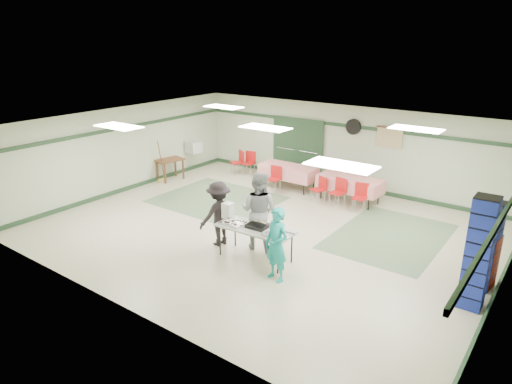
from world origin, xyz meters
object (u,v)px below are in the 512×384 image
Objects in this scene: office_printer at (194,147)px; chair_d at (275,176)px; broom at (161,161)px; chair_c at (361,194)px; dining_table_a at (350,183)px; crate_stack_blue_b at (478,254)px; dining_table_b at (288,171)px; chair_loose_b at (239,160)px; printer_table at (170,162)px; volunteer_teal at (277,245)px; crate_stack_red at (484,261)px; chair_loose_a at (250,161)px; chair_a at (339,189)px; volunteer_dark at (219,214)px; crate_stack_blue_a at (486,246)px; serving_table at (255,230)px; chair_b at (320,187)px; volunteer_grey at (259,211)px.

chair_d is at bearing 7.34° from office_printer.
chair_c is at bearing 24.68° from broom.
dining_table_a is 5.84m from crate_stack_blue_b.
chair_loose_b is (-2.28, 0.28, -0.03)m from dining_table_b.
broom is at bearing -94.35° from printer_table.
crate_stack_blue_b is (3.70, -3.35, 0.58)m from chair_c.
broom is (-0.08, -0.32, 0.10)m from printer_table.
broom is at bearing -84.11° from office_printer.
volunteer_teal is 4.14m from crate_stack_red.
chair_loose_a reaches higher than chair_d.
crate_stack_blue_b is (4.38, -3.35, 0.57)m from chair_a.
chair_c is 0.38× the size of crate_stack_blue_b.
volunteer_teal is 1.81× the size of chair_loose_b.
volunteer_dark is at bearing -78.44° from dining_table_b.
broom reaches higher than chair_loose_b.
chair_c is (-0.22, 4.66, -0.28)m from volunteer_teal.
crate_stack_red is at bearing -20.34° from chair_a.
dining_table_b is 2.23× the size of chair_a.
crate_stack_blue_a is at bearing -44.82° from chair_c.
crate_stack_blue_a is (4.37, 1.67, 0.20)m from serving_table.
chair_loose_b is 9.37m from crate_stack_red.
broom reaches higher than printer_table.
dining_table_a is (0.06, 4.74, -0.14)m from serving_table.
office_printer is (-4.77, 4.15, 0.16)m from volunteer_dark.
volunteer_teal is at bearing -30.88° from serving_table.
chair_loose_b reaches higher than serving_table.
volunteer_teal reaches higher than chair_a.
chair_b is (-0.69, -0.58, -0.09)m from dining_table_a.
crate_stack_red reaches higher than serving_table.
chair_a is 0.46× the size of crate_stack_blue_a.
dining_table_b is (-2.20, -0.00, -0.00)m from dining_table_a.
volunteer_grey is 1.68× the size of crate_stack_red.
volunteer_teal is 1.42× the size of crate_stack_red.
broom is at bearing -178.73° from chair_c.
volunteer_grey is at bearing 152.58° from volunteer_teal.
broom reaches higher than chair_d.
office_printer is at bearing -172.35° from chair_a.
chair_d is at bearing 116.43° from serving_table.
chair_loose_b reaches higher than dining_table_a.
chair_c is at bearing 105.86° from volunteer_teal.
office_printer reaches higher than serving_table.
volunteer_grey is 1.30× the size of broom.
volunteer_dark is 1.57× the size of printer_table.
chair_c is at bearing -40.09° from dining_table_a.
serving_table is 2.32× the size of chair_b.
serving_table is 1.15× the size of volunteer_dark.
volunteer_dark is 5.52m from broom.
dining_table_b is at bearing 33.63° from printer_table.
chair_c is 0.45× the size of crate_stack_blue_a.
serving_table is at bearing -17.53° from printer_table.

